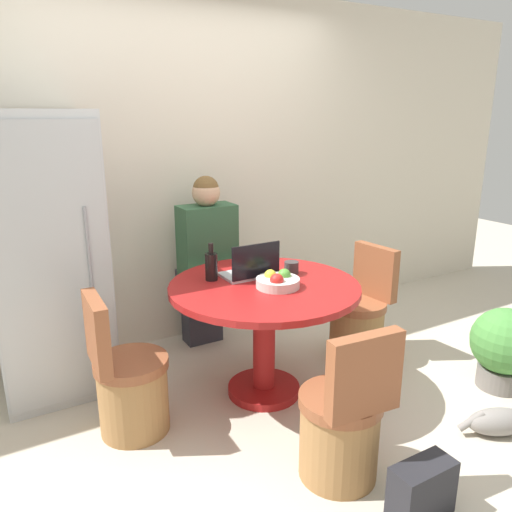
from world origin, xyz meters
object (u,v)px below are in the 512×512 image
refrigerator (45,258)px  potted_plant (505,346)px  dining_table (264,310)px  chair_near_camera (342,428)px  chair_left_side (129,387)px  bottle (211,266)px  handbag (422,490)px  person_seated (205,257)px  laptop (251,270)px  chair_right_side (359,322)px  cat (502,421)px  fruit_bowl (278,281)px

refrigerator → potted_plant: refrigerator is taller
dining_table → chair_near_camera: 0.90m
dining_table → chair_left_side: chair_left_side is taller
chair_left_side → dining_table: bearing=-90.0°
bottle → handbag: bearing=-77.3°
person_seated → chair_left_side: bearing=42.9°
laptop → bottle: bearing=-17.7°
chair_right_side → cat: (0.08, -1.11, -0.20)m
dining_table → chair_right_side: size_ratio=1.41×
chair_near_camera → chair_left_side: bearing=-43.7°
refrigerator → chair_left_side: size_ratio=2.13×
cat → chair_left_side: bearing=173.6°
person_seated → fruit_bowl: (0.06, -0.89, 0.06)m
chair_right_side → person_seated: 1.21m
handbag → dining_table: bearing=93.9°
fruit_bowl → chair_near_camera: bearing=-98.3°
chair_left_side → fruit_bowl: 1.03m
potted_plant → chair_left_side: bearing=161.5°
dining_table → potted_plant: size_ratio=2.14×
bottle → potted_plant: bearing=-30.2°
chair_near_camera → handbag: (0.15, -0.37, -0.15)m
refrigerator → person_seated: (1.09, 0.06, -0.16)m
chair_left_side → person_seated: (0.82, 0.77, 0.43)m
handbag → person_seated: bearing=93.1°
dining_table → chair_right_side: 0.90m
handbag → chair_right_side: bearing=59.5°
cat → refrigerator: bearing=163.5°
refrigerator → laptop: bearing=-28.0°
chair_right_side → handbag: 1.51m
dining_table → bottle: bottle is taller
refrigerator → person_seated: bearing=3.0°
chair_right_side → fruit_bowl: 0.96m
handbag → fruit_bowl: bearing=92.2°
cat → potted_plant: bearing=60.0°
dining_table → laptop: (-0.01, 0.15, 0.22)m
fruit_bowl → cat: (0.89, -0.94, -0.69)m
person_seated → handbag: 2.10m
laptop → chair_near_camera: bearing=86.5°
bottle → dining_table: bearing=-43.2°
chair_right_side → bottle: bottle is taller
refrigerator → fruit_bowl: size_ratio=6.77×
chair_near_camera → fruit_bowl: size_ratio=3.17×
bottle → handbag: 1.64m
handbag → laptop: bearing=93.8°
dining_table → potted_plant: (1.37, -0.71, -0.27)m
cat → person_seated: bearing=142.0°
bottle → cat: (1.17, -1.26, -0.75)m
chair_right_side → cat: size_ratio=1.80×
person_seated → fruit_bowl: 0.89m
chair_near_camera → bottle: bearing=-76.2°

